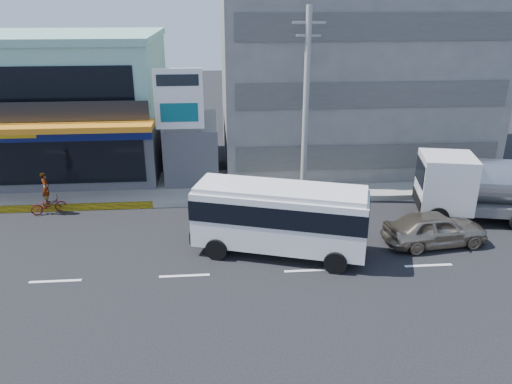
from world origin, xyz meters
TOP-DOWN VIEW (x-y plane):
  - ground at (0.00, 0.00)m, footprint 120.00×120.00m
  - sidewalk at (5.00, 9.50)m, footprint 70.00×5.00m
  - shop_building at (-8.00, 13.95)m, footprint 12.40×11.70m
  - concrete_building at (10.00, 15.00)m, footprint 16.00×12.00m
  - gap_structure at (0.00, 12.00)m, footprint 3.00×6.00m
  - satellite_dish at (0.00, 11.00)m, footprint 1.50×1.50m
  - billboard at (-0.50, 9.20)m, footprint 2.60×0.18m
  - utility_pole_near at (6.00, 7.40)m, footprint 1.60×0.30m
  - minibus at (4.00, 1.59)m, footprint 7.64×4.44m
  - sedan at (10.96, 1.83)m, footprint 4.72×2.31m
  - tanker_truck at (15.00, 4.09)m, footprint 8.53×4.15m
  - motorcycle_rider at (-7.21, 6.80)m, footprint 1.81×1.16m

SIDE VIEW (x-z plane):
  - ground at x=0.00m, z-range 0.00..0.00m
  - sidewalk at x=5.00m, z-range 0.00..0.30m
  - motorcycle_rider at x=-7.21m, z-range -0.37..1.82m
  - sedan at x=10.96m, z-range 0.00..1.55m
  - tanker_truck at x=15.00m, z-range 0.12..3.35m
  - gap_structure at x=0.00m, z-range 0.00..3.50m
  - minibus at x=4.00m, z-range 0.29..3.34m
  - satellite_dish at x=0.00m, z-range 3.50..3.65m
  - shop_building at x=-8.00m, z-range 0.00..8.00m
  - billboard at x=-0.50m, z-range 1.48..8.38m
  - utility_pole_near at x=6.00m, z-range 0.15..10.15m
  - concrete_building at x=10.00m, z-range 0.00..14.00m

